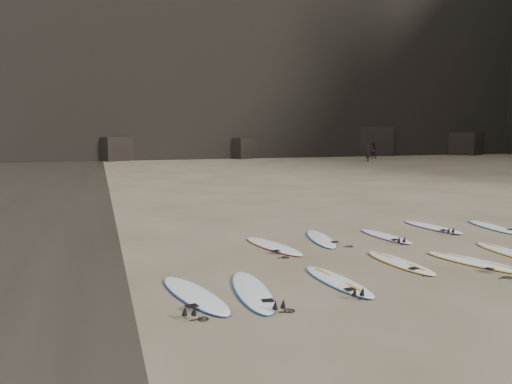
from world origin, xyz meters
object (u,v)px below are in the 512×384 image
(surfboard_3, at_px, (476,262))
(surfboard_9, at_px, (492,227))
(person_a, at_px, (368,153))
(surfboard_7, at_px, (385,236))
(person_b, at_px, (373,150))
(surfboard_5, at_px, (273,246))
(surfboard_4, at_px, (508,252))
(surfboard_8, at_px, (432,227))
(surfboard_1, at_px, (338,281))
(surfboard_2, at_px, (399,262))
(surfboard_0, at_px, (252,290))
(surfboard_11, at_px, (194,294))
(surfboard_6, at_px, (321,238))

(surfboard_3, distance_m, surfboard_9, 5.14)
(person_a, bearing_deg, surfboard_7, -24.33)
(person_b, bearing_deg, surfboard_5, 89.93)
(surfboard_3, relative_size, surfboard_7, 1.15)
(surfboard_5, bearing_deg, surfboard_4, -38.40)
(surfboard_3, distance_m, surfboard_8, 4.47)
(surfboard_5, bearing_deg, surfboard_1, -100.84)
(surfboard_2, height_order, surfboard_8, surfboard_8)
(surfboard_9, bearing_deg, person_b, 71.25)
(surfboard_8, bearing_deg, person_a, 54.47)
(surfboard_3, relative_size, surfboard_4, 1.16)
(surfboard_4, bearing_deg, surfboard_0, -169.76)
(surfboard_11, height_order, person_a, person_a)
(surfboard_7, bearing_deg, surfboard_8, 11.79)
(surfboard_1, height_order, surfboard_5, surfboard_5)
(surfboard_4, distance_m, surfboard_8, 3.49)
(surfboard_8, bearing_deg, surfboard_4, -102.75)
(surfboard_2, height_order, surfboard_5, surfboard_5)
(surfboard_0, height_order, surfboard_9, surfboard_0)
(surfboard_9, distance_m, surfboard_11, 11.46)
(surfboard_7, height_order, surfboard_11, surfboard_11)
(surfboard_11, bearing_deg, surfboard_9, 5.13)
(surfboard_3, xyz_separation_m, surfboard_8, (1.81, 4.09, -0.00))
(surfboard_8, bearing_deg, surfboard_7, -170.30)
(surfboard_0, distance_m, person_b, 48.81)
(surfboard_7, bearing_deg, person_a, 53.97)
(surfboard_0, relative_size, surfboard_11, 1.00)
(surfboard_0, bearing_deg, surfboard_5, 69.47)
(surfboard_0, relative_size, surfboard_4, 1.19)
(surfboard_3, distance_m, surfboard_6, 4.39)
(surfboard_11, bearing_deg, surfboard_7, 14.55)
(surfboard_4, height_order, surfboard_11, surfboard_11)
(surfboard_6, bearing_deg, surfboard_3, -45.06)
(surfboard_3, bearing_deg, surfboard_5, 123.00)
(surfboard_9, bearing_deg, surfboard_4, -120.51)
(surfboard_8, height_order, person_b, person_b)
(surfboard_6, height_order, surfboard_8, same)
(person_a, bearing_deg, surfboard_6, -27.19)
(surfboard_1, xyz_separation_m, person_b, (24.99, 40.61, 0.90))
(surfboard_8, bearing_deg, person_b, 53.24)
(surfboard_5, height_order, person_b, person_b)
(surfboard_2, xyz_separation_m, surfboard_8, (3.62, 3.53, 0.00))
(surfboard_0, bearing_deg, surfboard_11, 178.92)
(surfboard_1, xyz_separation_m, surfboard_9, (7.70, 3.85, -0.00))
(surfboard_0, height_order, surfboard_4, surfboard_0)
(surfboard_4, bearing_deg, surfboard_11, -171.65)
(surfboard_5, relative_size, surfboard_7, 1.12)
(surfboard_7, bearing_deg, surfboard_0, -152.04)
(surfboard_4, bearing_deg, surfboard_5, 158.78)
(surfboard_11, bearing_deg, surfboard_3, -11.87)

